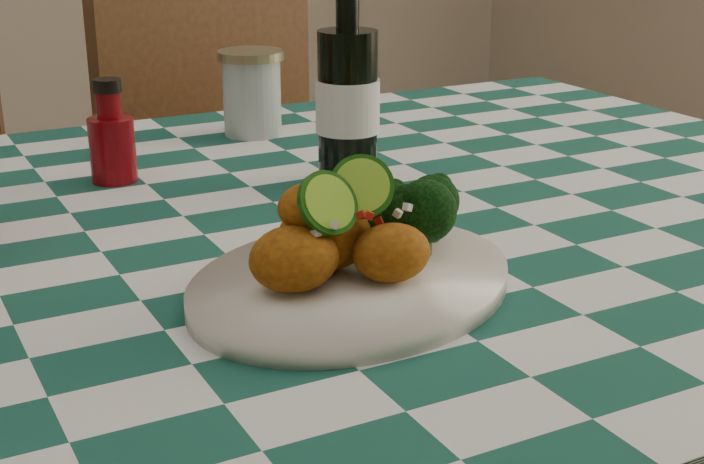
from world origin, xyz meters
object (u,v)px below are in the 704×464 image
fried_chicken_pile (345,224)px  beer_bottle (348,77)px  plate (352,283)px  mason_jar (252,93)px  wooden_chair_right (274,240)px  ketchup_bottle (111,131)px

fried_chicken_pile → beer_bottle: (0.16, 0.29, 0.06)m
plate → mason_jar: 0.58m
fried_chicken_pile → wooden_chair_right: wooden_chair_right is taller
plate → ketchup_bottle: (-0.09, 0.42, 0.05)m
beer_bottle → wooden_chair_right: 0.73m
plate → mason_jar: size_ratio=2.66×
ketchup_bottle → mason_jar: (0.23, 0.13, -0.00)m
ketchup_bottle → beer_bottle: (0.24, -0.13, 0.06)m
fried_chicken_pile → mason_jar: 0.58m
plate → beer_bottle: 0.35m
plate → beer_bottle: (0.15, 0.29, 0.11)m
beer_bottle → wooden_chair_right: beer_bottle is taller
plate → fried_chicken_pile: (-0.01, 0.00, 0.05)m
beer_bottle → mason_jar: bearing=92.0°
beer_bottle → wooden_chair_right: (0.15, 0.59, -0.41)m
ketchup_bottle → plate: bearing=-78.0°
ketchup_bottle → beer_bottle: size_ratio=0.49×
beer_bottle → plate: bearing=-117.0°
plate → mason_jar: mason_jar is taller
wooden_chair_right → plate: bearing=-121.1°
fried_chicken_pile → mason_jar: size_ratio=1.21×
fried_chicken_pile → wooden_chair_right: 1.00m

